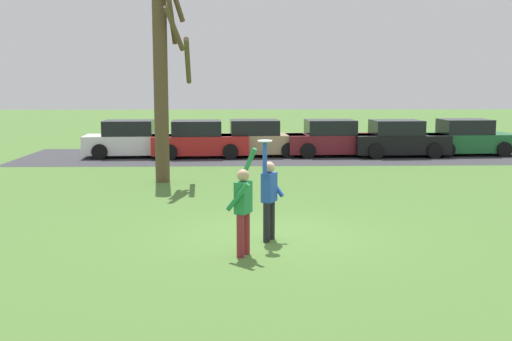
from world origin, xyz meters
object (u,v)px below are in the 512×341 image
(parked_car_black, at_px, (398,140))
(bare_tree_tall, at_px, (163,82))
(person_catcher, at_px, (269,194))
(parked_car_maroon, at_px, (333,139))
(parked_car_green, at_px, (467,139))
(frisbee_disc, at_px, (265,141))
(person_defender, at_px, (243,205))
(parked_car_tan, at_px, (257,139))
(parked_car_white, at_px, (132,140))
(parked_car_red, at_px, (199,140))

(parked_car_black, distance_m, bare_tree_tall, 11.85)
(person_catcher, xyz_separation_m, parked_car_black, (6.37, 14.50, -0.25))
(parked_car_maroon, bearing_deg, parked_car_green, -0.70)
(person_catcher, height_order, bare_tree_tall, bare_tree_tall)
(parked_car_maroon, bearing_deg, frisbee_disc, -106.46)
(person_defender, distance_m, frisbee_disc, 1.50)
(parked_car_tan, bearing_deg, parked_car_green, -1.77)
(person_catcher, bearing_deg, parked_car_black, -177.80)
(parked_car_tan, height_order, parked_car_black, same)
(parked_car_white, distance_m, parked_car_green, 14.87)
(parked_car_tan, bearing_deg, parked_car_white, 179.01)
(person_defender, bearing_deg, parked_car_maroon, 11.61)
(person_catcher, bearing_deg, bare_tree_tall, -132.64)
(person_defender, distance_m, parked_car_white, 16.45)
(person_catcher, xyz_separation_m, bare_tree_tall, (-3.04, 7.75, 2.25))
(parked_car_green, bearing_deg, parked_car_maroon, 179.30)
(frisbee_disc, relative_size, parked_car_red, 0.07)
(parked_car_red, relative_size, parked_car_green, 1.00)
(frisbee_disc, xyz_separation_m, parked_car_maroon, (3.61, 14.97, -1.37))
(parked_car_tan, height_order, bare_tree_tall, bare_tree_tall)
(frisbee_disc, distance_m, parked_car_white, 15.78)
(person_catcher, height_order, parked_car_white, person_catcher)
(parked_car_tan, xyz_separation_m, parked_car_black, (6.20, -0.32, 0.00))
(person_catcher, relative_size, person_defender, 1.02)
(parked_car_red, bearing_deg, parked_car_black, -2.48)
(frisbee_disc, distance_m, parked_car_tan, 15.09)
(person_catcher, distance_m, bare_tree_tall, 8.63)
(parked_car_tan, xyz_separation_m, bare_tree_tall, (-3.22, -7.07, 2.50))
(parked_car_white, height_order, bare_tree_tall, bare_tree_tall)
(person_defender, bearing_deg, bare_tree_tall, 41.70)
(parked_car_black, bearing_deg, bare_tree_tall, -147.27)
(person_defender, height_order, parked_car_green, person_defender)
(frisbee_disc, xyz_separation_m, parked_car_white, (-5.19, 14.84, -1.37))
(person_defender, relative_size, parked_car_red, 0.49)
(parked_car_green, bearing_deg, parked_car_tan, 178.23)
(person_defender, height_order, parked_car_tan, person_defender)
(parked_car_maroon, xyz_separation_m, parked_car_black, (2.86, -0.27, 0.00))
(person_catcher, relative_size, parked_car_tan, 0.50)
(parked_car_black, relative_size, bare_tree_tall, 0.61)
(parked_car_maroon, xyz_separation_m, parked_car_green, (6.06, 0.23, 0.00))
(person_catcher, xyz_separation_m, frisbee_disc, (-0.10, -0.20, 1.11))
(parked_car_red, bearing_deg, person_catcher, -83.74)
(person_catcher, relative_size, parked_car_white, 0.50)
(person_defender, bearing_deg, person_catcher, -0.00)
(parked_car_tan, relative_size, parked_car_maroon, 1.00)
(frisbee_disc, relative_size, parked_car_white, 0.07)
(person_catcher, relative_size, frisbee_disc, 7.22)
(person_defender, xyz_separation_m, bare_tree_tall, (-2.50, 8.86, 2.25))
(parked_car_red, xyz_separation_m, bare_tree_tall, (-0.71, -6.68, 2.50))
(parked_car_tan, relative_size, parked_car_green, 1.00)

